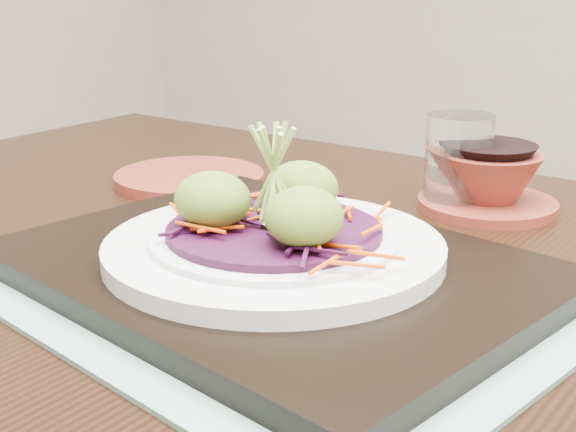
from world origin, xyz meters
The scene contains 11 objects.
dining_table centered at (-0.09, -0.06, 0.71)m, with size 1.37×0.97×0.82m.
placemat centered at (-0.12, -0.07, 0.82)m, with size 0.46×0.36×0.00m, color gray.
serving_tray centered at (-0.12, -0.07, 0.83)m, with size 0.40×0.30×0.02m, color black.
white_plate centered at (-0.12, -0.07, 0.85)m, with size 0.26×0.26×0.02m.
cabbage_bed centered at (-0.12, -0.07, 0.86)m, with size 0.16×0.16×0.01m, color #300925.
carrot_julienne centered at (-0.12, -0.07, 0.87)m, with size 0.20×0.20×0.01m, color #C63C03, non-canonical shape.
guacamole_scoops centered at (-0.12, -0.07, 0.89)m, with size 0.14×0.13×0.04m.
scallion_garnish centered at (-0.12, -0.07, 0.91)m, with size 0.06×0.06×0.09m, color #89AC44, non-canonical shape.
terracotta_side_plate centered at (-0.36, 0.13, 0.83)m, with size 0.17×0.17×0.01m, color maroon.
water_glass centered at (-0.07, 0.20, 0.87)m, with size 0.07×0.07×0.09m, color white.
terracotta_bowl_set centered at (-0.04, 0.21, 0.85)m, with size 0.18×0.18×0.06m.
Camera 1 is at (0.20, -0.55, 1.06)m, focal length 50.00 mm.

